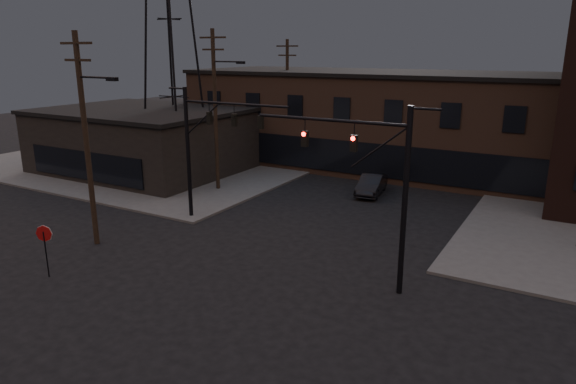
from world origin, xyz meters
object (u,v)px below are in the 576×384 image
(traffic_signal_far, at_px, (204,140))
(car_crossing, at_px, (371,185))
(stop_sign, at_px, (44,239))
(traffic_signal_near, at_px, (379,178))

(traffic_signal_far, height_order, car_crossing, traffic_signal_far)
(traffic_signal_far, xyz_separation_m, stop_sign, (-1.28, -9.99, -3.17))
(stop_sign, xyz_separation_m, car_crossing, (7.77, 20.62, -1.13))
(traffic_signal_near, height_order, traffic_signal_far, same)
(traffic_signal_near, distance_m, traffic_signal_far, 12.57)
(car_crossing, bearing_deg, traffic_signal_near, -76.98)
(traffic_signal_near, xyz_separation_m, traffic_signal_far, (-12.07, 3.50, 0.08))
(traffic_signal_near, relative_size, stop_sign, 3.23)
(car_crossing, bearing_deg, stop_sign, -119.20)
(stop_sign, relative_size, car_crossing, 0.57)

